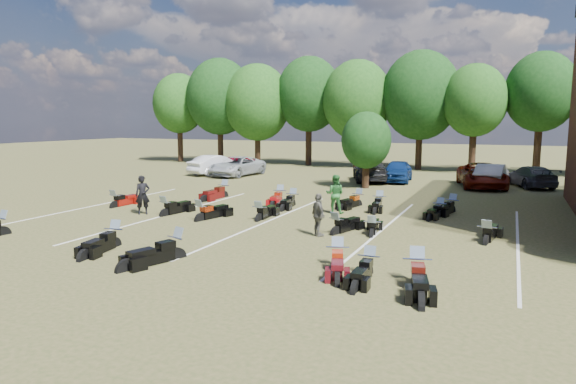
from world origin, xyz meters
The scene contains 35 objects.
ground centered at (0.00, 0.00, 0.00)m, with size 160.00×160.00×0.00m, color brown.
car_0 centered at (-14.51, 20.33, 0.73)m, with size 1.73×4.29×1.46m, color maroon.
car_1 centered at (-15.21, 18.73, 0.79)m, with size 1.67×4.77×1.57m, color silver.
car_2 centered at (-13.23, 18.54, 0.76)m, with size 2.51×5.45×1.52m, color #9B9FA3.
car_3 centered at (-2.65, 19.21, 0.81)m, with size 2.26×5.55×1.61m, color black.
car_4 centered at (-0.78, 19.69, 0.77)m, with size 1.83×4.54×1.55m, color navy.
car_5 centered at (5.49, 19.01, 0.78)m, with size 1.66×4.75×1.57m, color silver.
car_6 centered at (4.90, 18.86, 0.79)m, with size 2.64×5.72×1.59m, color #5B1005.
car_7 centered at (7.85, 20.31, 0.70)m, with size 1.96×4.82×1.40m, color #36373B.
person_black centered at (-9.13, 2.22, 0.92)m, with size 0.67×0.44×1.83m, color black.
person_green centered at (-0.95, 6.10, 0.92)m, with size 0.89×0.70×1.84m, color #27692B.
person_grey centered at (0.01, 1.21, 0.82)m, with size 0.97×0.40×1.65m, color #4E4D43.
motorcycle_1 centered at (-11.22, -3.52, 0.00)m, with size 0.76×2.40×1.34m, color black, non-canonical shape.
motorcycle_2 centered at (-5.93, -3.24, 0.00)m, with size 0.75×2.36×1.31m, color black, non-canonical shape.
motorcycle_3 centered at (-3.05, -3.63, 0.00)m, with size 0.80×2.51×1.40m, color black, non-canonical shape.
motorcycle_4 centered at (3.07, -2.92, 0.00)m, with size 0.67×2.11×1.18m, color black, non-canonical shape.
motorcycle_5 centered at (4.44, -3.08, 0.00)m, with size 0.79×2.49×1.39m, color black, non-canonical shape.
motorcycle_6 centered at (1.98, -2.46, 0.00)m, with size 0.72×2.26×1.26m, color #490A11, non-canonical shape.
motorcycle_7 centered at (-11.67, 3.14, 0.00)m, with size 0.72×2.26×1.26m, color maroon, non-canonical shape.
motorcycle_8 centered at (-5.77, 1.95, 0.00)m, with size 0.77×2.40×1.34m, color black, non-canonical shape.
motorcycle_9 centered at (-7.92, 2.28, 0.00)m, with size 0.75×2.34×1.31m, color black, non-canonical shape.
motorcycle_10 centered at (-3.42, 3.00, 0.00)m, with size 0.71×2.22×1.24m, color black, non-canonical shape.
motorcycle_11 centered at (0.54, 1.78, 0.00)m, with size 0.70×2.21×1.23m, color black, non-canonical shape.
motorcycle_12 centered at (1.90, 1.98, 0.00)m, with size 0.66×2.07×1.15m, color black, non-canonical shape.
motorcycle_13 centered at (5.96, 2.46, 0.00)m, with size 0.71×2.23×1.24m, color black, non-canonical shape.
motorcycle_14 centered at (-8.38, 8.33, 0.00)m, with size 0.80×2.52×1.41m, color #480A0A, non-canonical shape.
motorcycle_15 centered at (-4.68, 7.96, 0.00)m, with size 0.75×2.35×1.31m, color maroon, non-canonical shape.
motorcycle_16 centered at (-3.63, 7.24, 0.00)m, with size 0.71×2.24×1.25m, color black, non-canonical shape.
motorcycle_17 centered at (-0.50, 8.49, 0.00)m, with size 0.72×2.26×1.26m, color black, non-canonical shape.
motorcycle_18 centered at (0.68, 8.24, 0.00)m, with size 0.71×2.23×1.24m, color black, non-canonical shape.
motorcycle_19 centered at (3.69, 7.47, 0.00)m, with size 0.65×2.06×1.15m, color black, non-canonical shape.
motorcycle_20 centered at (4.13, 8.53, 0.00)m, with size 0.70×2.21×1.23m, color black, non-canonical shape.
tree_line centered at (-1.00, 29.00, 6.31)m, with size 56.00×6.00×9.79m.
young_tree_midfield centered at (-2.00, 15.50, 3.09)m, with size 3.20×3.20×4.70m.
parking_lines centered at (-3.00, 3.00, 0.01)m, with size 20.10×14.00×0.01m.
Camera 1 is at (6.62, -16.82, 4.42)m, focal length 32.00 mm.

